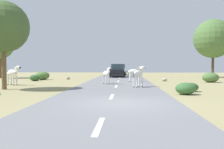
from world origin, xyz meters
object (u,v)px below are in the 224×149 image
at_px(zebra_2, 139,74).
at_px(rock_2, 68,78).
at_px(tree_0, 0,46).
at_px(rock_1, 164,80).
at_px(zebra_1, 135,72).
at_px(car_1, 120,70).
at_px(bush_1, 42,76).
at_px(tree_1, 3,27).
at_px(bush_0, 35,78).
at_px(car_0, 118,71).
at_px(zebra_0, 107,74).
at_px(bush_2, 211,77).
at_px(bush_4, 186,89).
at_px(tree_3, 213,39).
at_px(zebra_3, 13,73).
at_px(bush_3, 191,87).

distance_m(zebra_2, rock_2, 12.35).
height_order(tree_0, rock_1, tree_0).
distance_m(zebra_1, car_1, 16.59).
bearing_deg(tree_0, car_1, 33.45).
distance_m(bush_1, rock_2, 2.84).
bearing_deg(tree_1, bush_0, 97.82).
bearing_deg(tree_1, car_0, 67.49).
distance_m(zebra_0, bush_2, 10.15).
bearing_deg(bush_4, bush_1, 133.12).
height_order(zebra_2, car_1, car_1).
bearing_deg(bush_4, car_0, 102.57).
distance_m(car_0, tree_3, 13.20).
height_order(zebra_3, rock_2, zebra_3).
distance_m(car_1, bush_1, 15.42).
bearing_deg(zebra_2, rock_2, 161.90).
bearing_deg(car_1, bush_4, 96.40).
height_order(bush_3, rock_1, bush_3).
bearing_deg(zebra_3, bush_4, 95.58).
bearing_deg(bush_0, bush_1, 87.46).
relative_size(car_1, bush_0, 4.17).
bearing_deg(bush_2, tree_1, -154.42).
relative_size(zebra_2, bush_0, 1.47).
height_order(zebra_2, rock_2, zebra_2).
distance_m(tree_1, rock_1, 15.68).
distance_m(zebra_0, tree_3, 18.60).
distance_m(car_1, bush_4, 26.71).
bearing_deg(tree_1, zebra_3, 106.10).
relative_size(tree_3, rock_1, 13.95).
distance_m(tree_0, rock_2, 10.41).
height_order(tree_3, bush_3, tree_3).
height_order(car_0, bush_0, car_0).
height_order(zebra_2, bush_1, zebra_2).
xyz_separation_m(tree_0, rock_1, (19.68, -5.06, -3.92)).
distance_m(car_0, tree_0, 15.30).
distance_m(zebra_1, zebra_2, 5.84).
xyz_separation_m(tree_3, bush_2, (-3.43, -9.39, -4.62)).
distance_m(zebra_3, bush_0, 5.50).
height_order(zebra_3, tree_1, tree_1).
bearing_deg(zebra_3, rock_1, 144.36).
bearing_deg(tree_3, bush_0, -158.49).
height_order(tree_1, bush_1, tree_1).
distance_m(zebra_0, rock_2, 8.58).
xyz_separation_m(zebra_0, tree_1, (-6.53, -4.54, 3.25)).
bearing_deg(rock_2, tree_0, 163.73).
distance_m(tree_1, bush_1, 11.69).
bearing_deg(zebra_0, bush_4, 99.98).
xyz_separation_m(zebra_0, rock_2, (-4.89, 7.01, -0.74)).
relative_size(tree_0, tree_1, 0.98).
xyz_separation_m(tree_0, bush_0, (6.39, -5.33, -3.76)).
height_order(car_1, tree_3, tree_3).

